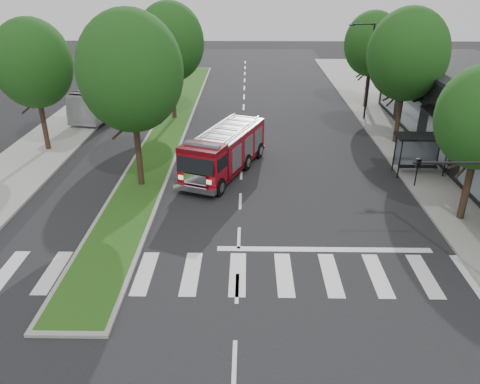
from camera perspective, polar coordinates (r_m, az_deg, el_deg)
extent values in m
plane|color=black|center=(22.90, -0.13, -5.61)|extent=(140.00, 140.00, 0.00)
cube|color=gray|center=(34.09, 21.75, 3.43)|extent=(5.00, 80.00, 0.15)
cube|color=gray|center=(35.16, -24.20, 3.63)|extent=(5.00, 80.00, 0.15)
cube|color=gray|center=(39.92, -8.37, 8.07)|extent=(3.00, 50.00, 0.14)
cube|color=#264C15|center=(39.90, -8.38, 8.17)|extent=(2.60, 49.50, 0.02)
cylinder|color=black|center=(30.50, 18.92, 3.76)|extent=(0.08, 0.08, 2.50)
cylinder|color=black|center=(31.48, 23.78, 3.61)|extent=(0.08, 0.08, 2.50)
cylinder|color=black|center=(31.57, 18.31, 4.57)|extent=(0.08, 0.08, 2.50)
cylinder|color=black|center=(32.51, 23.04, 4.40)|extent=(0.08, 0.08, 2.50)
cube|color=black|center=(31.07, 21.42, 6.32)|extent=(3.20, 1.60, 0.12)
cube|color=#8C99A5|center=(32.09, 20.67, 4.64)|extent=(2.80, 0.04, 1.80)
cube|color=black|center=(31.73, 20.85, 2.92)|extent=(2.40, 0.40, 0.08)
cylinder|color=black|center=(26.27, 25.92, 0.50)|extent=(0.36, 0.36, 3.74)
cylinder|color=black|center=(36.69, 18.79, 8.91)|extent=(0.36, 0.36, 4.40)
ellipsoid|color=#14360E|center=(35.81, 19.78, 15.49)|extent=(5.60, 5.60, 6.44)
cylinder|color=black|center=(46.07, 15.25, 12.25)|extent=(0.36, 0.36, 3.96)
ellipsoid|color=#14360E|center=(45.41, 15.83, 17.00)|extent=(5.00, 5.00, 5.75)
cylinder|color=black|center=(28.06, -12.30, 5.05)|extent=(0.36, 0.36, 4.62)
ellipsoid|color=#14360E|center=(26.87, -13.21, 14.10)|extent=(5.80, 5.80, 6.67)
cylinder|color=black|center=(41.26, -8.14, 11.72)|extent=(0.36, 0.36, 4.40)
ellipsoid|color=#14360E|center=(40.48, -8.53, 17.64)|extent=(5.60, 5.60, 6.44)
cylinder|color=black|center=(36.07, -22.81, 7.81)|extent=(0.36, 0.36, 4.18)
ellipsoid|color=#14360E|center=(35.19, -23.95, 14.13)|extent=(5.20, 5.20, 5.98)
cylinder|color=black|center=(19.15, 26.02, 3.21)|extent=(4.00, 0.10, 0.10)
imported|color=black|center=(18.61, 20.75, 2.23)|extent=(0.18, 0.22, 1.10)
cylinder|color=black|center=(41.63, 15.46, 13.75)|extent=(0.16, 0.16, 8.00)
cylinder|color=black|center=(40.86, 14.83, 19.17)|extent=(1.80, 0.10, 0.10)
cube|color=black|center=(40.67, 13.52, 19.21)|extent=(0.45, 0.20, 0.12)
cube|color=#57040C|center=(30.12, -1.86, 3.36)|extent=(5.34, 8.64, 0.25)
cube|color=maroon|center=(30.42, -1.28, 5.69)|extent=(4.61, 6.80, 1.98)
cube|color=maroon|center=(27.17, -4.53, 3.13)|extent=(2.95, 2.56, 2.08)
cube|color=#B2B2B7|center=(30.09, -1.30, 7.55)|extent=(4.61, 6.80, 0.12)
cylinder|color=#B2B2B7|center=(30.38, -2.85, 8.09)|extent=(2.26, 5.56, 0.10)
cylinder|color=#B2B2B7|center=(29.70, 0.29, 7.72)|extent=(2.26, 5.56, 0.10)
cube|color=silver|center=(26.62, -5.55, 0.39)|extent=(2.52, 1.26, 0.35)
cube|color=#8C99A5|center=(26.69, -4.63, 5.78)|extent=(2.15, 1.12, 0.18)
cylinder|color=black|center=(27.82, -6.83, 1.35)|extent=(0.72, 1.14, 1.09)
cylinder|color=black|center=(26.86, -2.57, 0.61)|extent=(0.72, 1.14, 1.09)
cylinder|color=black|center=(31.21, -3.18, 4.24)|extent=(0.72, 1.14, 1.09)
cylinder|color=black|center=(30.36, 0.71, 3.66)|extent=(0.72, 1.14, 1.09)
cylinder|color=black|center=(33.23, -1.43, 5.62)|extent=(0.72, 1.14, 1.09)
cylinder|color=black|center=(32.44, 2.27, 5.09)|extent=(0.72, 1.14, 1.09)
imported|color=silver|center=(44.59, -15.49, 11.16)|extent=(4.66, 11.01, 2.99)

